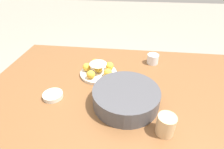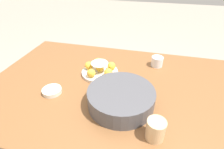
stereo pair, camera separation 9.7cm
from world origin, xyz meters
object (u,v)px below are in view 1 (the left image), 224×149
cup_near (153,59)px  sauce_bowl (53,95)px  cake_plate (98,70)px  serving_bowl (126,96)px  dining_table (126,99)px  cup_far (166,125)px

cup_near → sauce_bowl: bearing=38.1°
cake_plate → serving_bowl: size_ratio=0.70×
serving_bowl → cup_near: (-0.15, -0.41, -0.01)m
sauce_bowl → dining_table: bearing=-160.6°
cake_plate → serving_bowl: bearing=127.1°
cup_near → dining_table: bearing=61.0°
cake_plate → serving_bowl: serving_bowl is taller
serving_bowl → cake_plate: bearing=-52.9°
dining_table → cake_plate: bearing=-30.3°
dining_table → cake_plate: size_ratio=7.07×
dining_table → cup_near: cup_near is taller
dining_table → sauce_bowl: sauce_bowl is taller
cake_plate → cup_far: bearing=131.7°
dining_table → cup_near: 0.34m
dining_table → serving_bowl: serving_bowl is taller
cup_near → cup_far: size_ratio=0.83×
dining_table → cup_near: bearing=-119.0°
cup_near → cake_plate: bearing=27.9°
cake_plate → cup_far: size_ratio=2.45×
cake_plate → sauce_bowl: size_ratio=2.21×
dining_table → cake_plate: 0.24m
serving_bowl → cup_far: bearing=137.9°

